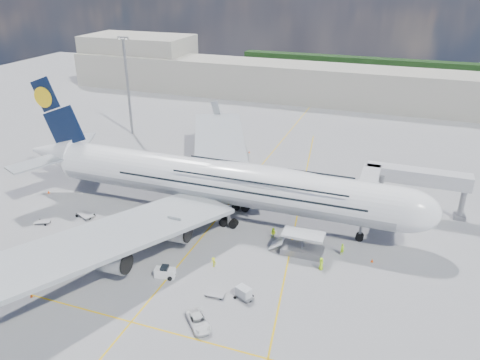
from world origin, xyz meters
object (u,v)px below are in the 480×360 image
(cargo_loader, at_px, (302,246))
(catering_truck_outer, at_px, (208,133))
(light_mast, at_px, (128,85))
(cone_tail, at_px, (49,192))
(dolly_nose_near, at_px, (215,294))
(baggage_tug, at_px, (165,272))
(crew_loader, at_px, (273,233))
(crew_van, at_px, (321,264))
(dolly_row_b, at_px, (136,239))
(airliner, at_px, (220,181))
(crew_wing, at_px, (155,222))
(catering_truck_inner, at_px, (217,174))
(cone_wing_left_inner, at_px, (187,172))
(crew_tug, at_px, (213,262))
(jet_bridge, at_px, (398,181))
(service_van, at_px, (198,322))
(cone_wing_right_outer, at_px, (31,296))
(dolly_row_a, at_px, (85,215))
(dolly_nose_far, at_px, (244,292))
(cone_nose, at_px, (372,260))
(dolly_row_c, at_px, (159,233))
(dolly_back, at_px, (42,222))
(crew_nose, at_px, (342,249))
(cone_wing_right_inner, at_px, (116,230))

(cargo_loader, distance_m, catering_truck_outer, 57.66)
(light_mast, xyz_separation_m, cone_tail, (4.19, -38.09, -12.94))
(dolly_nose_near, xyz_separation_m, baggage_tug, (-8.51, 1.52, 0.51))
(crew_loader, bearing_deg, dolly_nose_near, -82.53)
(light_mast, bearing_deg, baggage_tug, -54.29)
(crew_loader, relative_size, crew_van, 0.95)
(light_mast, height_order, dolly_nose_near, light_mast)
(dolly_row_b, bearing_deg, airliner, 35.74)
(crew_wing, bearing_deg, cone_tail, 68.56)
(dolly_row_b, xyz_separation_m, catering_truck_inner, (2.80, 27.62, 0.61))
(crew_van, distance_m, cone_wing_left_inner, 43.25)
(crew_tug, bearing_deg, cone_wing_left_inner, 146.66)
(jet_bridge, height_order, service_van, jet_bridge)
(service_van, bearing_deg, crew_van, 11.78)
(catering_truck_outer, distance_m, cone_wing_right_outer, 68.61)
(dolly_nose_near, bearing_deg, cargo_loader, 55.41)
(dolly_row_a, bearing_deg, baggage_tug, -2.50)
(dolly_row_a, bearing_deg, dolly_row_b, 4.45)
(service_van, height_order, crew_wing, crew_wing)
(baggage_tug, bearing_deg, dolly_nose_far, -14.33)
(cone_nose, bearing_deg, cone_tail, 177.58)
(dolly_row_c, relative_size, dolly_back, 1.16)
(cargo_loader, height_order, catering_truck_inner, cargo_loader)
(light_mast, height_order, crew_tug, light_mast)
(dolly_row_b, bearing_deg, dolly_nose_near, -44.46)
(dolly_row_b, distance_m, baggage_tug, 10.72)
(light_mast, xyz_separation_m, dolly_nose_near, (48.05, -56.52, -12.90))
(light_mast, height_order, cone_nose, light_mast)
(dolly_nose_near, relative_size, catering_truck_inner, 0.46)
(dolly_row_c, bearing_deg, crew_loader, 4.67)
(dolly_row_c, xyz_separation_m, catering_truck_outer, (-11.74, 47.92, 1.26))
(crew_nose, bearing_deg, dolly_nose_near, -173.33)
(crew_van, bearing_deg, crew_nose, -35.32)
(crew_nose, xyz_separation_m, crew_wing, (-32.11, -2.24, -0.17))
(light_mast, height_order, crew_nose, light_mast)
(dolly_back, bearing_deg, cone_tail, 99.93)
(service_van, relative_size, cone_wing_right_inner, 7.72)
(cargo_loader, bearing_deg, dolly_row_b, -165.81)
(jet_bridge, distance_m, cargo_loader, 22.93)
(dolly_row_c, height_order, cone_wing_right_outer, cone_wing_right_outer)
(crew_tug, distance_m, cone_wing_right_inner, 19.96)
(cargo_loader, bearing_deg, cone_wing_right_inner, -172.00)
(dolly_nose_near, height_order, cone_wing_right_inner, cone_wing_right_inner)
(cone_wing_left_inner, bearing_deg, cone_nose, -27.08)
(crew_van, bearing_deg, crew_wing, 74.22)
(jet_bridge, relative_size, cone_tail, 33.69)
(dolly_nose_far, height_order, dolly_nose_near, dolly_nose_far)
(crew_nose, height_order, crew_loader, crew_loader)
(crew_loader, bearing_deg, dolly_row_a, -154.18)
(dolly_nose_near, xyz_separation_m, cone_tail, (-43.86, 18.43, -0.04))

